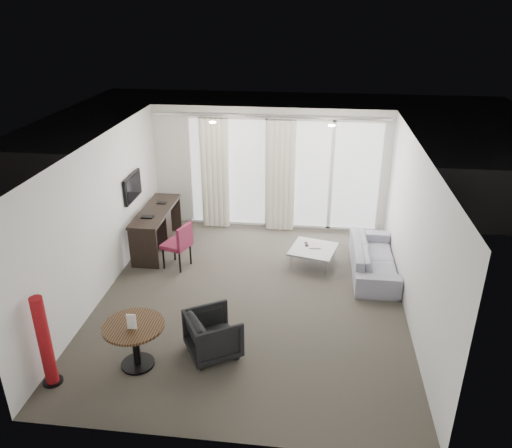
# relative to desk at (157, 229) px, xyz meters

# --- Properties ---
(floor) EXTENTS (5.00, 6.00, 0.00)m
(floor) POSITION_rel_desk_xyz_m (2.11, -1.61, -0.42)
(floor) COLOR #413C34
(floor) RESTS_ON ground
(ceiling) EXTENTS (5.00, 6.00, 0.00)m
(ceiling) POSITION_rel_desk_xyz_m (2.11, -1.61, 2.18)
(ceiling) COLOR white
(ceiling) RESTS_ON ground
(wall_left) EXTENTS (0.00, 6.00, 2.60)m
(wall_left) POSITION_rel_desk_xyz_m (-0.39, -1.61, 0.88)
(wall_left) COLOR silver
(wall_left) RESTS_ON ground
(wall_right) EXTENTS (0.00, 6.00, 2.60)m
(wall_right) POSITION_rel_desk_xyz_m (4.61, -1.61, 0.88)
(wall_right) COLOR silver
(wall_right) RESTS_ON ground
(wall_front) EXTENTS (5.00, 0.00, 2.60)m
(wall_front) POSITION_rel_desk_xyz_m (2.11, -4.61, 0.88)
(wall_front) COLOR silver
(wall_front) RESTS_ON ground
(window_panel) EXTENTS (4.00, 0.02, 2.38)m
(window_panel) POSITION_rel_desk_xyz_m (2.41, 1.37, 0.78)
(window_panel) COLOR white
(window_panel) RESTS_ON ground
(window_frame) EXTENTS (4.10, 0.06, 2.44)m
(window_frame) POSITION_rel_desk_xyz_m (2.41, 1.36, 0.78)
(window_frame) COLOR white
(window_frame) RESTS_ON ground
(curtain_left) EXTENTS (0.60, 0.20, 2.38)m
(curtain_left) POSITION_rel_desk_xyz_m (0.96, 1.21, 0.78)
(curtain_left) COLOR silver
(curtain_left) RESTS_ON ground
(curtain_right) EXTENTS (0.60, 0.20, 2.38)m
(curtain_right) POSITION_rel_desk_xyz_m (2.36, 1.21, 0.78)
(curtain_right) COLOR silver
(curtain_right) RESTS_ON ground
(curtain_track) EXTENTS (4.80, 0.04, 0.04)m
(curtain_track) POSITION_rel_desk_xyz_m (2.11, 1.21, 2.03)
(curtain_track) COLOR #B2B2B7
(curtain_track) RESTS_ON ceiling
(downlight_a) EXTENTS (0.12, 0.12, 0.02)m
(downlight_a) POSITION_rel_desk_xyz_m (1.21, -0.01, 2.17)
(downlight_a) COLOR #FFE0B2
(downlight_a) RESTS_ON ceiling
(downlight_b) EXTENTS (0.12, 0.12, 0.02)m
(downlight_b) POSITION_rel_desk_xyz_m (3.31, -0.01, 2.17)
(downlight_b) COLOR #FFE0B2
(downlight_b) RESTS_ON ceiling
(desk) EXTENTS (0.55, 1.78, 0.83)m
(desk) POSITION_rel_desk_xyz_m (0.00, 0.00, 0.00)
(desk) COLOR black
(desk) RESTS_ON floor
(tv) EXTENTS (0.05, 0.80, 0.50)m
(tv) POSITION_rel_desk_xyz_m (-0.35, -0.16, 0.93)
(tv) COLOR black
(tv) RESTS_ON wall_left
(desk_chair) EXTENTS (0.60, 0.58, 0.88)m
(desk_chair) POSITION_rel_desk_xyz_m (0.58, -0.69, 0.02)
(desk_chair) COLOR maroon
(desk_chair) RESTS_ON floor
(round_table) EXTENTS (0.95, 0.95, 0.66)m
(round_table) POSITION_rel_desk_xyz_m (0.77, -3.46, -0.09)
(round_table) COLOR #3E2715
(round_table) RESTS_ON floor
(menu_card) EXTENTS (0.12, 0.03, 0.22)m
(menu_card) POSITION_rel_desk_xyz_m (0.78, -3.53, 0.30)
(menu_card) COLOR white
(menu_card) RESTS_ON round_table
(red_lamp) EXTENTS (0.28, 0.28, 1.30)m
(red_lamp) POSITION_rel_desk_xyz_m (-0.23, -3.92, 0.24)
(red_lamp) COLOR maroon
(red_lamp) RESTS_ON floor
(tub_armchair) EXTENTS (0.95, 0.94, 0.64)m
(tub_armchair) POSITION_rel_desk_xyz_m (1.76, -3.08, -0.10)
(tub_armchair) COLOR black
(tub_armchair) RESTS_ON floor
(coffee_table) EXTENTS (0.97, 0.97, 0.36)m
(coffee_table) POSITION_rel_desk_xyz_m (3.10, -0.35, -0.24)
(coffee_table) COLOR gray
(coffee_table) RESTS_ON floor
(remote) EXTENTS (0.08, 0.18, 0.02)m
(remote) POSITION_rel_desk_xyz_m (2.97, -0.20, -0.06)
(remote) COLOR black
(remote) RESTS_ON coffee_table
(magazine) EXTENTS (0.23, 0.29, 0.02)m
(magazine) POSITION_rel_desk_xyz_m (3.13, -0.23, -0.06)
(magazine) COLOR gray
(magazine) RESTS_ON coffee_table
(sofa) EXTENTS (0.77, 1.96, 0.57)m
(sofa) POSITION_rel_desk_xyz_m (4.20, -0.46, -0.13)
(sofa) COLOR gray
(sofa) RESTS_ON floor
(terrace_slab) EXTENTS (5.60, 3.00, 0.12)m
(terrace_slab) POSITION_rel_desk_xyz_m (2.41, 2.89, -0.48)
(terrace_slab) COLOR #4D4D50
(terrace_slab) RESTS_ON ground
(rattan_chair_a) EXTENTS (0.66, 0.66, 0.80)m
(rattan_chair_a) POSITION_rel_desk_xyz_m (3.06, 2.51, -0.02)
(rattan_chair_a) COLOR #533721
(rattan_chair_a) RESTS_ON terrace_slab
(rattan_chair_b) EXTENTS (0.67, 0.67, 0.85)m
(rattan_chair_b) POSITION_rel_desk_xyz_m (4.41, 2.46, 0.01)
(rattan_chair_b) COLOR #533721
(rattan_chair_b) RESTS_ON terrace_slab
(rattan_table) EXTENTS (0.58, 0.58, 0.51)m
(rattan_table) POSITION_rel_desk_xyz_m (3.23, 2.71, -0.16)
(rattan_table) COLOR #533721
(rattan_table) RESTS_ON terrace_slab
(balustrade) EXTENTS (5.50, 0.06, 1.05)m
(balustrade) POSITION_rel_desk_xyz_m (2.41, 4.34, 0.08)
(balustrade) COLOR #B2B2B7
(balustrade) RESTS_ON terrace_slab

